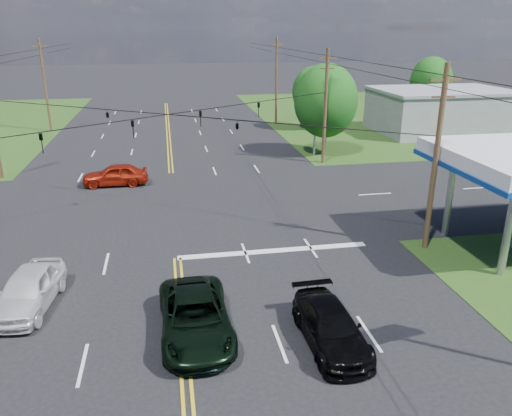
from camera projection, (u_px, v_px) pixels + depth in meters
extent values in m
plane|color=black|center=(174.00, 206.00, 32.68)|extent=(280.00, 280.00, 0.00)
cube|color=#294716|center=(427.00, 113.00, 68.13)|extent=(46.00, 48.00, 0.03)
cube|color=silver|center=(274.00, 251.00, 26.11)|extent=(10.00, 0.50, 0.02)
cube|color=gray|center=(441.00, 112.00, 55.44)|extent=(14.00, 10.00, 4.40)
cylinder|color=#A5A5AA|center=(508.00, 229.00, 22.82)|extent=(0.36, 0.36, 4.65)
cylinder|color=#A5A5AA|center=(450.00, 195.00, 27.45)|extent=(0.36, 0.36, 4.65)
cylinder|color=#49391E|center=(435.00, 161.00, 24.90)|extent=(0.28, 0.28, 9.50)
cube|color=#49391E|center=(446.00, 80.00, 23.56)|extent=(1.60, 0.12, 0.12)
cube|color=#49391E|center=(444.00, 97.00, 23.83)|extent=(1.20, 0.10, 0.10)
cylinder|color=#49391E|center=(325.00, 108.00, 41.56)|extent=(0.28, 0.28, 9.50)
cube|color=#49391E|center=(328.00, 58.00, 40.22)|extent=(1.60, 0.12, 0.12)
cube|color=#49391E|center=(327.00, 68.00, 40.49)|extent=(1.20, 0.10, 0.10)
cylinder|color=#49391E|center=(45.00, 86.00, 54.72)|extent=(0.28, 0.28, 10.00)
cube|color=#49391E|center=(40.00, 46.00, 53.29)|extent=(1.60, 0.12, 0.12)
cube|color=#49391E|center=(41.00, 54.00, 53.56)|extent=(1.20, 0.10, 0.10)
cylinder|color=#49391E|center=(276.00, 82.00, 59.06)|extent=(0.28, 0.28, 10.00)
cube|color=#49391E|center=(277.00, 44.00, 57.63)|extent=(1.60, 0.12, 0.12)
cube|color=#49391E|center=(277.00, 52.00, 57.90)|extent=(1.20, 0.10, 0.10)
imported|color=black|center=(42.00, 143.00, 25.59)|extent=(0.17, 0.21, 1.05)
imported|color=black|center=(133.00, 129.00, 29.15)|extent=(0.17, 0.21, 1.05)
imported|color=black|center=(201.00, 119.00, 32.51)|extent=(0.17, 0.21, 1.05)
imported|color=black|center=(259.00, 110.00, 36.08)|extent=(0.17, 0.21, 1.05)
imported|color=black|center=(107.00, 114.00, 32.59)|extent=(1.24, 0.26, 0.50)
imported|color=black|center=(237.00, 125.00, 28.89)|extent=(1.24, 0.26, 0.50)
cylinder|color=black|center=(384.00, 65.00, 29.97)|extent=(0.04, 100.00, 0.04)
cylinder|color=black|center=(384.00, 75.00, 30.17)|extent=(0.04, 100.00, 0.04)
cylinder|color=#49391E|center=(324.00, 137.00, 45.56)|extent=(0.36, 0.36, 3.30)
ellipsoid|color=#144E16|center=(326.00, 101.00, 44.46)|extent=(5.70, 5.70, 6.60)
cylinder|color=#49391E|center=(313.00, 117.00, 57.16)|extent=(0.36, 0.36, 2.86)
ellipsoid|color=#144E16|center=(314.00, 92.00, 56.20)|extent=(4.94, 4.94, 5.72)
cylinder|color=#49391E|center=(428.00, 104.00, 65.59)|extent=(0.36, 0.36, 3.08)
ellipsoid|color=#144E16|center=(431.00, 81.00, 64.57)|extent=(5.32, 5.32, 6.16)
imported|color=black|center=(195.00, 317.00, 18.74)|extent=(2.71, 5.68, 1.57)
imported|color=black|center=(331.00, 327.00, 18.27)|extent=(2.11, 4.89, 1.40)
imported|color=silver|center=(28.00, 290.00, 20.60)|extent=(2.57, 5.03, 1.64)
imported|color=#991B0B|center=(115.00, 175.00, 36.81)|extent=(4.73, 1.94, 1.61)
imported|color=#A09FA4|center=(505.00, 166.00, 39.23)|extent=(5.59, 2.55, 1.59)
cylinder|color=#A5A5AA|center=(315.00, 116.00, 44.43)|extent=(0.20, 0.20, 7.23)
cube|color=gold|center=(317.00, 81.00, 43.40)|extent=(1.92, 1.02, 0.99)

